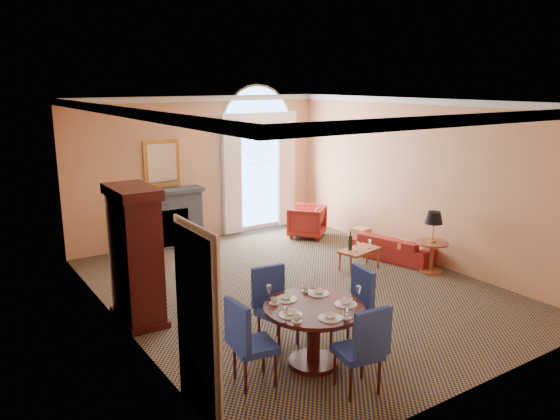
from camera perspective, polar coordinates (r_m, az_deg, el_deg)
ground at (r=9.61m, az=1.66°, el=-8.14°), size 7.50×7.50×0.00m
room_envelope at (r=9.54m, az=-0.68°, el=7.26°), size 6.04×7.52×3.45m
armoire at (r=8.33m, az=-14.85°, el=-4.82°), size 0.59×1.05×2.05m
dining_table at (r=6.97m, az=3.56°, el=-11.51°), size 1.27×1.27×1.00m
dining_chair_north at (r=7.52m, az=-0.70°, el=-9.43°), size 0.58×0.58×1.08m
dining_chair_south at (r=6.43m, az=8.82°, el=-13.74°), size 0.56×0.56×1.08m
dining_chair_east at (r=7.52m, az=8.03°, el=-9.58°), size 0.57×0.57×1.08m
dining_chair_west at (r=6.52m, az=-3.52°, el=-13.19°), size 0.55×0.55×1.08m
sofa at (r=11.27m, az=11.69°, el=-3.82°), size 1.10×1.81×0.50m
armchair at (r=12.58m, az=2.81°, el=-1.20°), size 1.10×1.11×0.72m
coffee_table at (r=10.47m, az=8.24°, el=-4.15°), size 0.89×0.61×0.78m
side_table at (r=10.55m, az=15.68°, el=-2.52°), size 0.59×0.59×1.15m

